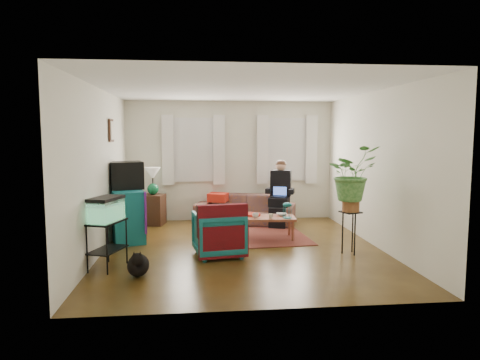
{
  "coord_description": "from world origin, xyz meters",
  "views": [
    {
      "loc": [
        -0.75,
        -6.87,
        1.87
      ],
      "look_at": [
        0.0,
        0.4,
        1.1
      ],
      "focal_mm": 32.0,
      "sensor_mm": 36.0,
      "label": 1
    }
  ],
  "objects": [
    {
      "name": "table_lamp",
      "position": [
        -1.65,
        2.1,
        0.9
      ],
      "size": [
        0.39,
        0.39,
        0.58
      ],
      "primitive_type": null,
      "rotation": [
        0.0,
        0.0,
        -0.22
      ],
      "color": "white",
      "rests_on": "side_table"
    },
    {
      "name": "armchair",
      "position": [
        -0.41,
        -0.35,
        0.38
      ],
      "size": [
        0.84,
        0.8,
        0.75
      ],
      "primitive_type": "imported",
      "rotation": [
        0.0,
        0.0,
        3.31
      ],
      "color": "#105762",
      "rests_on": "floor"
    },
    {
      "name": "area_rug",
      "position": [
        0.25,
        0.77,
        0.01
      ],
      "size": [
        2.11,
        1.74,
        0.01
      ],
      "primitive_type": "cube",
      "rotation": [
        0.0,
        0.0,
        0.07
      ],
      "color": "maroon",
      "rests_on": "floor"
    },
    {
      "name": "wall_right",
      "position": [
        2.25,
        0.0,
        1.3
      ],
      "size": [
        0.01,
        5.0,
        2.6
      ],
      "primitive_type": "cube",
      "color": "silver",
      "rests_on": "floor"
    },
    {
      "name": "potted_plant",
      "position": [
        1.65,
        -0.48,
        1.15
      ],
      "size": [
        0.95,
        0.89,
        0.86
      ],
      "primitive_type": "imported",
      "rotation": [
        0.0,
        0.0,
        0.34
      ],
      "color": "#599947",
      "rests_on": "plant_stand"
    },
    {
      "name": "wall_back",
      "position": [
        0.0,
        2.5,
        1.3
      ],
      "size": [
        4.5,
        0.01,
        2.6
      ],
      "primitive_type": "cube",
      "color": "silver",
      "rests_on": "floor"
    },
    {
      "name": "aquarium_stand",
      "position": [
        -2.0,
        -0.84,
        0.34
      ],
      "size": [
        0.52,
        0.68,
        0.67
      ],
      "primitive_type": "cube",
      "rotation": [
        0.0,
        0.0,
        -0.34
      ],
      "color": "black",
      "rests_on": "floor"
    },
    {
      "name": "ceiling",
      "position": [
        0.0,
        0.0,
        2.6
      ],
      "size": [
        4.5,
        5.0,
        0.01
      ],
      "primitive_type": "cube",
      "color": "white",
      "rests_on": "wall_back"
    },
    {
      "name": "cup_b",
      "position": [
        0.55,
        0.46,
        0.45
      ],
      "size": [
        0.1,
        0.1,
        0.08
      ],
      "primitive_type": "imported",
      "rotation": [
        0.0,
        0.0,
        -0.07
      ],
      "color": "beige",
      "rests_on": "coffee_table"
    },
    {
      "name": "coffee_table",
      "position": [
        0.52,
        0.63,
        0.2
      ],
      "size": [
        1.01,
        0.6,
        0.41
      ],
      "primitive_type": "cube",
      "rotation": [
        0.0,
        0.0,
        -0.07
      ],
      "color": "olive",
      "rests_on": "floor"
    },
    {
      "name": "dresser",
      "position": [
        -1.99,
        0.81,
        0.46
      ],
      "size": [
        0.77,
        1.11,
        0.91
      ],
      "primitive_type": "cube",
      "rotation": [
        0.0,
        0.0,
        0.28
      ],
      "color": "#12646C",
      "rests_on": "floor"
    },
    {
      "name": "cup_a",
      "position": [
        0.29,
        0.55,
        0.45
      ],
      "size": [
        0.12,
        0.12,
        0.09
      ],
      "primitive_type": "imported",
      "rotation": [
        0.0,
        0.0,
        -0.07
      ],
      "color": "white",
      "rests_on": "coffee_table"
    },
    {
      "name": "birdcage",
      "position": [
        0.85,
        0.47,
        0.55
      ],
      "size": [
        0.17,
        0.17,
        0.28
      ],
      "primitive_type": null,
      "rotation": [
        0.0,
        0.0,
        -0.07
      ],
      "color": "#115B6B",
      "rests_on": "coffee_table"
    },
    {
      "name": "crt_tv",
      "position": [
        -2.0,
        0.92,
        1.15
      ],
      "size": [
        0.68,
        0.64,
        0.49
      ],
      "primitive_type": "cube",
      "rotation": [
        0.0,
        0.0,
        0.28
      ],
      "color": "black",
      "rests_on": "dresser"
    },
    {
      "name": "floor",
      "position": [
        0.0,
        0.0,
        0.0
      ],
      "size": [
        4.5,
        5.0,
        0.01
      ],
      "primitive_type": "cube",
      "color": "#4F2B14",
      "rests_on": "ground"
    },
    {
      "name": "wall_front",
      "position": [
        0.0,
        -2.5,
        1.3
      ],
      "size": [
        4.5,
        0.01,
        2.6
      ],
      "primitive_type": "cube",
      "color": "silver",
      "rests_on": "floor"
    },
    {
      "name": "seated_person",
      "position": [
        0.98,
        1.81,
        0.62
      ],
      "size": [
        0.69,
        0.77,
        1.23
      ],
      "primitive_type": null,
      "rotation": [
        0.0,
        0.0,
        -0.33
      ],
      "color": "black",
      "rests_on": "sofa"
    },
    {
      "name": "plant_stand",
      "position": [
        1.65,
        -0.48,
        0.34
      ],
      "size": [
        0.37,
        0.37,
        0.68
      ],
      "primitive_type": "cube",
      "rotation": [
        0.0,
        0.0,
        0.34
      ],
      "color": "black",
      "rests_on": "floor"
    },
    {
      "name": "sofa",
      "position": [
        0.28,
        2.05,
        0.4
      ],
      "size": [
        2.22,
        1.44,
        0.81
      ],
      "primitive_type": "imported",
      "rotation": [
        0.0,
        0.0,
        -0.33
      ],
      "color": "brown",
      "rests_on": "floor"
    },
    {
      "name": "curtains_right",
      "position": [
        1.25,
        2.4,
        1.55
      ],
      "size": [
        1.36,
        0.06,
        1.5
      ],
      "primitive_type": "cube",
      "color": "white",
      "rests_on": "wall_back"
    },
    {
      "name": "window_left",
      "position": [
        -0.8,
        2.48,
        1.55
      ],
      "size": [
        1.08,
        0.04,
        1.38
      ],
      "primitive_type": "cube",
      "color": "white",
      "rests_on": "wall_back"
    },
    {
      "name": "wall_left",
      "position": [
        -2.25,
        0.0,
        1.3
      ],
      "size": [
        0.01,
        5.0,
        2.6
      ],
      "primitive_type": "cube",
      "color": "silver",
      "rests_on": "floor"
    },
    {
      "name": "snack_tray",
      "position": [
        0.26,
        0.78,
        0.42
      ],
      "size": [
        0.32,
        0.32,
        0.04
      ],
      "primitive_type": "cylinder",
      "rotation": [
        0.0,
        0.0,
        -0.07
      ],
      "color": "#B21414",
      "rests_on": "coffee_table"
    },
    {
      "name": "curtains_left",
      "position": [
        -0.8,
        2.4,
        1.55
      ],
      "size": [
        1.36,
        0.06,
        1.5
      ],
      "primitive_type": "cube",
      "color": "white",
      "rests_on": "wall_back"
    },
    {
      "name": "bowl",
      "position": [
        0.79,
        0.7,
        0.43
      ],
      "size": [
        0.21,
        0.21,
        0.05
      ],
      "primitive_type": "imported",
      "rotation": [
        0.0,
        0.0,
        -0.07
      ],
      "color": "white",
      "rests_on": "coffee_table"
    },
    {
      "name": "window_right",
      "position": [
        1.25,
        2.48,
        1.55
      ],
      "size": [
        1.08,
        0.04,
        1.38
      ],
      "primitive_type": "cube",
      "color": "white",
      "rests_on": "wall_back"
    },
    {
      "name": "aquarium",
      "position": [
        -2.0,
        -0.84,
        0.85
      ],
      "size": [
        0.47,
        0.62,
        0.35
      ],
      "primitive_type": "cube",
      "rotation": [
        0.0,
        0.0,
        -0.34
      ],
      "color": "#7FD899",
      "rests_on": "aquarium_stand"
    },
    {
      "name": "picture_frame",
      "position": [
        -2.21,
        0.85,
        1.95
      ],
      "size": [
        0.04,
        0.32,
        0.4
      ],
      "primitive_type": "cube",
      "color": "#3D2616",
      "rests_on": "wall_left"
    },
    {
      "name": "side_table",
      "position": [
        -1.65,
        2.1,
        0.32
      ],
      "size": [
        0.52,
        0.52,
        0.63
      ],
      "primitive_type": "cube",
      "rotation": [
        0.0,
        0.0,
        -0.22
      ],
      "color": "#382715",
      "rests_on": "floor"
    },
    {
      "name": "serape_throw",
      "position": [
        -0.36,
        -0.64,
        0.53
      ],
      "size": [
        0.78,
        0.3,
        0.62
      ],
      "primitive_type": "cube",
      "rotation": [
        0.0,
        0.0,
        0.17
      ],
      "color": "#9E0A0A",
      "rests_on": "armchair"
    },
    {
      "name": "black_cat",
      "position": [
        -1.53,
        -1.25,
        0.19
      ],
      "size": [
        0.32,
        0.46,
        0.37
      ],
      "primitive_type": "ellipsoid",
      "rotation": [
        0.0,
        0.0,
        0.08
      ],
      "color": "black",
      "rests_on": "floor"
    }
  ]
}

